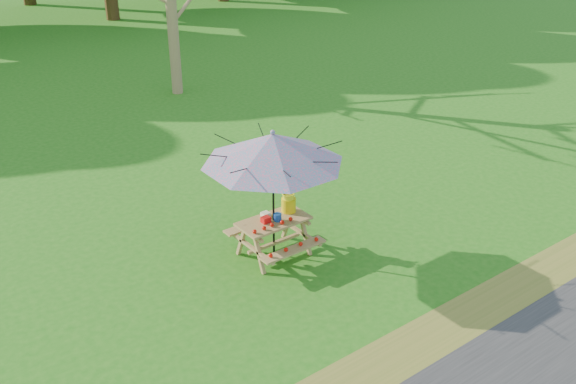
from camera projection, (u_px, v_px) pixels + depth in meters
ground at (297, 265)px, 10.65m from camera, size 120.00×120.00×0.00m
drygrass_strip at (424, 354)px, 8.64m from camera, size 120.00×1.20×0.01m
picnic_table at (274, 238)px, 10.81m from camera, size 1.20×1.32×0.67m
patio_umbrella at (273, 149)px, 10.10m from camera, size 3.04×3.04×2.26m
produce_bins at (271, 217)px, 10.63m from camera, size 0.33×0.38×0.13m
tomatoes_row at (273, 225)px, 10.43m from camera, size 0.77×0.13×0.07m
flower_bucket at (289, 195)px, 10.80m from camera, size 0.41×0.38×0.56m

